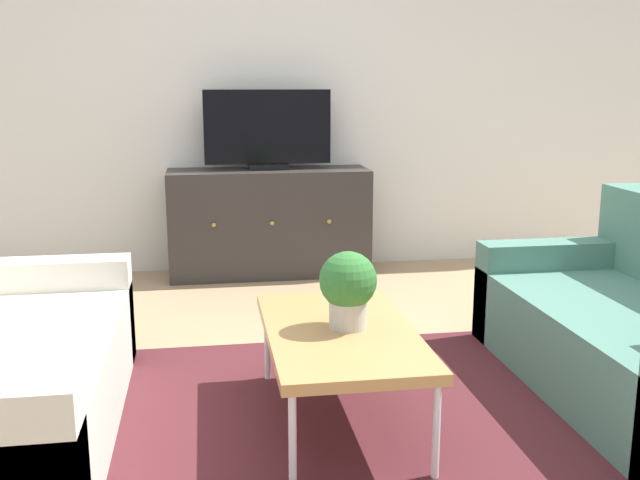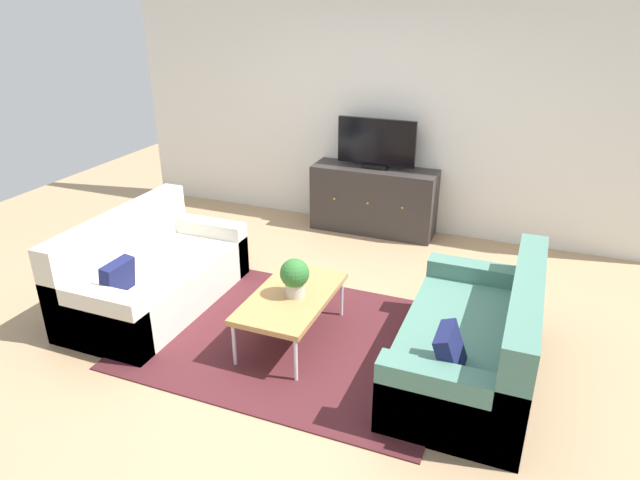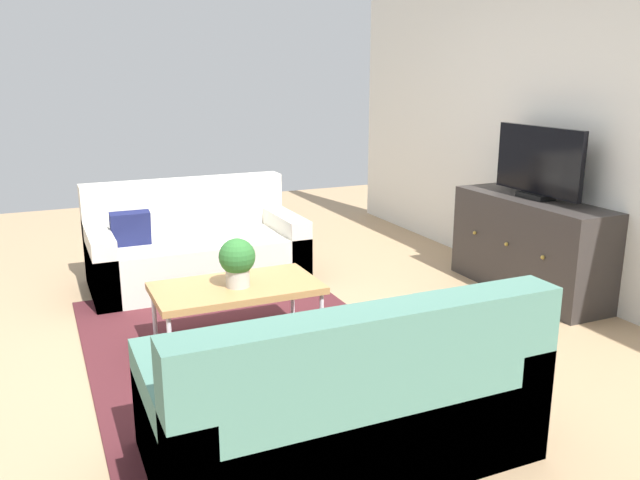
# 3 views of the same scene
# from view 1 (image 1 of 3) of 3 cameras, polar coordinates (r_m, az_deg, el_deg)

# --- Properties ---
(ground_plane) EXTENTS (10.00, 10.00, 0.00)m
(ground_plane) POSITION_cam_1_polar(r_m,az_deg,el_deg) (3.24, 1.19, -12.78)
(ground_plane) COLOR tan
(wall_back) EXTENTS (6.40, 0.12, 2.70)m
(wall_back) POSITION_cam_1_polar(r_m,az_deg,el_deg) (5.47, -3.61, 11.98)
(wall_back) COLOR silver
(wall_back) RESTS_ON ground_plane
(area_rug) EXTENTS (2.50, 1.90, 0.01)m
(area_rug) POSITION_cam_1_polar(r_m,az_deg,el_deg) (3.11, 1.69, -13.84)
(area_rug) COLOR #4C1E23
(area_rug) RESTS_ON ground_plane
(coffee_table) EXTENTS (0.58, 1.05, 0.41)m
(coffee_table) POSITION_cam_1_polar(r_m,az_deg,el_deg) (2.95, 1.55, -7.44)
(coffee_table) COLOR #B7844C
(coffee_table) RESTS_ON ground_plane
(potted_plant) EXTENTS (0.23, 0.23, 0.31)m
(potted_plant) POSITION_cam_1_polar(r_m,az_deg,el_deg) (2.90, 2.19, -3.61)
(potted_plant) COLOR #B7B2A8
(potted_plant) RESTS_ON coffee_table
(tv_console) EXTENTS (1.42, 0.47, 0.76)m
(tv_console) POSITION_cam_1_polar(r_m,az_deg,el_deg) (5.27, -3.97, 1.38)
(tv_console) COLOR #332D2B
(tv_console) RESTS_ON ground_plane
(flat_screen_tv) EXTENTS (0.89, 0.16, 0.56)m
(flat_screen_tv) POSITION_cam_1_polar(r_m,az_deg,el_deg) (5.21, -4.10, 8.52)
(flat_screen_tv) COLOR black
(flat_screen_tv) RESTS_ON tv_console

